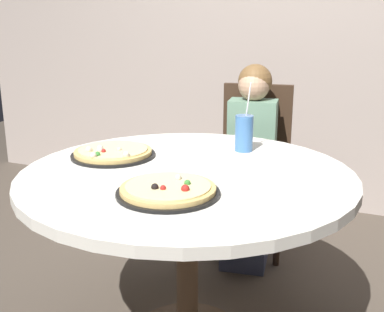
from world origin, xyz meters
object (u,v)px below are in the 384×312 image
(soda_cup, at_px, (244,133))
(pizza_veggie, at_px, (168,190))
(chair_wooden, at_px, (254,158))
(pizza_cheese, at_px, (113,153))
(dining_table, at_px, (187,193))
(diner_child, at_px, (249,175))

(soda_cup, bearing_deg, pizza_veggie, -96.13)
(chair_wooden, distance_m, pizza_cheese, 1.04)
(pizza_cheese, bearing_deg, pizza_veggie, -38.01)
(pizza_veggie, relative_size, pizza_cheese, 0.98)
(dining_table, xyz_separation_m, soda_cup, (0.11, 0.38, 0.17))
(diner_child, bearing_deg, pizza_cheese, -117.05)
(chair_wooden, xyz_separation_m, pizza_cheese, (-0.36, -0.94, 0.24))
(pizza_cheese, bearing_deg, soda_cup, 32.28)
(dining_table, xyz_separation_m, pizza_cheese, (-0.38, 0.07, 0.11))
(chair_wooden, relative_size, pizza_veggie, 2.69)
(dining_table, distance_m, chair_wooden, 1.02)
(pizza_cheese, xyz_separation_m, soda_cup, (0.49, 0.31, 0.06))
(dining_table, bearing_deg, pizza_veggie, -80.63)
(chair_wooden, xyz_separation_m, soda_cup, (0.12, -0.63, 0.30))
(soda_cup, bearing_deg, chair_wooden, 101.12)
(pizza_veggie, height_order, pizza_cheese, pizza_cheese)
(chair_wooden, distance_m, diner_child, 0.19)
(soda_cup, bearing_deg, diner_child, 102.33)
(dining_table, bearing_deg, pizza_cheese, 169.29)
(chair_wooden, height_order, pizza_veggie, chair_wooden)
(dining_table, distance_m, diner_child, 0.85)
(dining_table, height_order, soda_cup, soda_cup)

